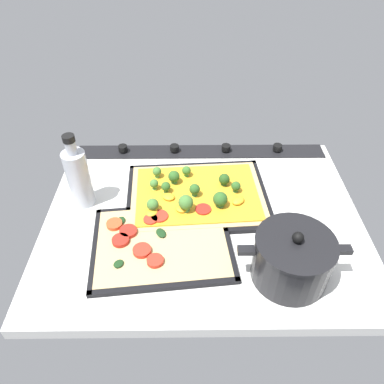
# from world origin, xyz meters

# --- Properties ---
(ground_plane) EXTENTS (0.82, 0.64, 0.03)m
(ground_plane) POSITION_xyz_m (0.00, 0.00, -0.01)
(ground_plane) COLOR silver
(stove_control_panel) EXTENTS (0.78, 0.07, 0.03)m
(stove_control_panel) POSITION_xyz_m (0.00, -0.28, 0.01)
(stove_control_panel) COLOR black
(stove_control_panel) RESTS_ON ground_plane
(baking_tray_front) EXTENTS (0.40, 0.31, 0.01)m
(baking_tray_front) POSITION_xyz_m (0.01, -0.07, 0.00)
(baking_tray_front) COLOR black
(baking_tray_front) RESTS_ON ground_plane
(broccoli_pizza) EXTENTS (0.37, 0.28, 0.06)m
(broccoli_pizza) POSITION_xyz_m (0.02, -0.06, 0.02)
(broccoli_pizza) COLOR tan
(broccoli_pizza) RESTS_ON baking_tray_front
(baking_tray_back) EXTENTS (0.35, 0.29, 0.01)m
(baking_tray_back) POSITION_xyz_m (0.10, 0.10, 0.00)
(baking_tray_back) COLOR black
(baking_tray_back) RESTS_ON ground_plane
(veggie_pizza_back) EXTENTS (0.33, 0.26, 0.02)m
(veggie_pizza_back) POSITION_xyz_m (0.11, 0.10, 0.01)
(veggie_pizza_back) COLOR tan
(veggie_pizza_back) RESTS_ON baking_tray_back
(cooking_pot) EXTENTS (0.24, 0.17, 0.14)m
(cooking_pot) POSITION_xyz_m (-0.18, 0.19, 0.06)
(cooking_pot) COLOR black
(cooking_pot) RESTS_ON ground_plane
(oil_bottle) EXTENTS (0.06, 0.06, 0.21)m
(oil_bottle) POSITION_xyz_m (0.32, -0.05, 0.09)
(oil_bottle) COLOR #B7BCC6
(oil_bottle) RESTS_ON ground_plane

